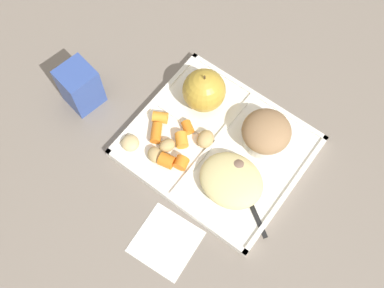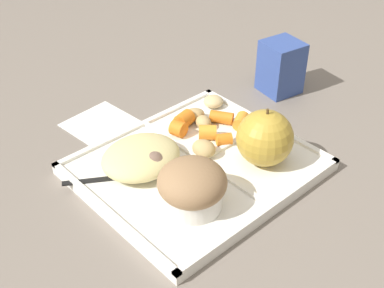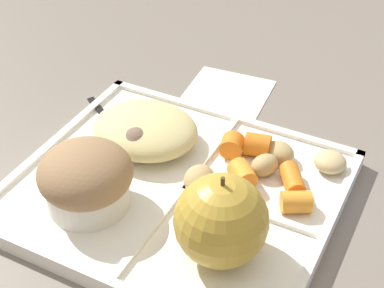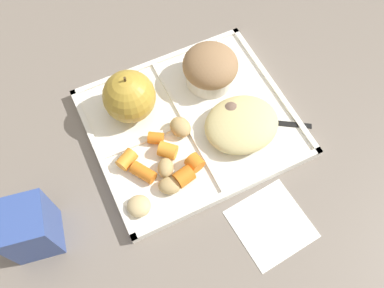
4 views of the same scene
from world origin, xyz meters
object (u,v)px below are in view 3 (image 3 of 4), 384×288
bran_muffin (86,179)px  plastic_fork (117,131)px  green_apple (221,221)px  lunch_tray (176,191)px

bran_muffin → plastic_fork: (0.04, -0.11, -0.03)m
bran_muffin → plastic_fork: bran_muffin is taller
green_apple → bran_muffin: green_apple is taller
lunch_tray → green_apple: green_apple is taller
green_apple → bran_muffin: size_ratio=0.99×
bran_muffin → plastic_fork: bearing=-70.0°
lunch_tray → bran_muffin: size_ratio=3.49×
lunch_tray → plastic_fork: lunch_tray is taller
lunch_tray → plastic_fork: size_ratio=2.63×
green_apple → bran_muffin: (0.14, 0.00, -0.01)m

